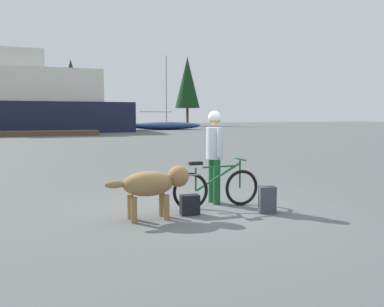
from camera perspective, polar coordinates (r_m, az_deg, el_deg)
name	(u,v)px	position (r m, az deg, el deg)	size (l,w,h in m)	color
ground_plane	(207,209)	(7.49, 2.06, -7.72)	(160.00, 160.00, 0.00)	#595B5B
bicycle	(216,188)	(7.53, 3.36, -4.78)	(1.70, 0.44, 0.89)	black
person_cyclist	(214,147)	(7.83, 3.16, 0.85)	(0.32, 0.53, 1.78)	#19592D
dog	(154,184)	(6.70, -5.38, -4.24)	(1.40, 0.47, 0.86)	olive
backpack	(267,200)	(7.26, 10.45, -6.35)	(0.28, 0.20, 0.46)	#3F3F4C
handbag_pannier	(190,205)	(7.02, -0.30, -7.17)	(0.32, 0.18, 0.35)	black
sailboat_moored	(167,125)	(48.42, -3.57, 3.92)	(8.66, 2.42, 8.60)	navy
pine_tree_center	(71,83)	(62.67, -16.50, 9.37)	(3.91, 3.91, 9.71)	#4C331E
pine_tree_far_right	(187,83)	(65.73, -0.65, 9.85)	(3.93, 3.93, 10.87)	#4C331E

